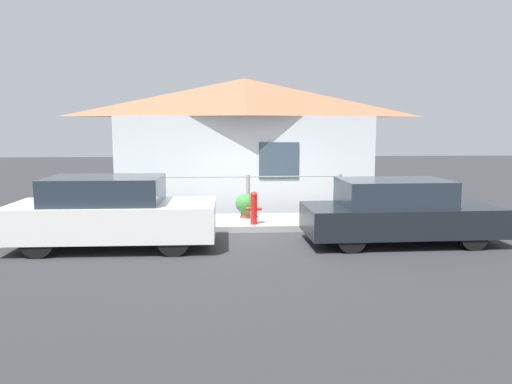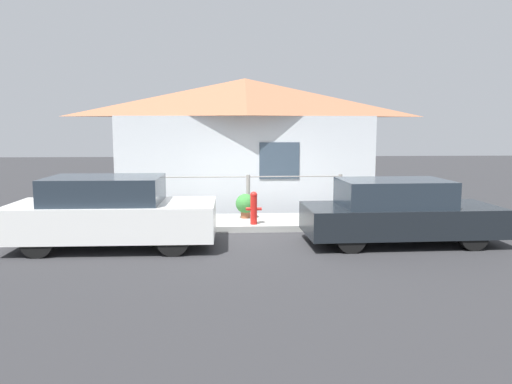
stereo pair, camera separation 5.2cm
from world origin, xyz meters
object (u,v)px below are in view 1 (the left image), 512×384
(car_right, at_px, (398,212))
(fire_hydrant, at_px, (254,207))
(potted_plant_by_fence, at_px, (155,206))
(car_left, at_px, (112,212))
(potted_plant_near_hydrant, at_px, (245,204))

(car_right, relative_size, fire_hydrant, 5.17)
(potted_plant_by_fence, bearing_deg, car_left, -102.28)
(car_right, xyz_separation_m, potted_plant_near_hydrant, (-3.06, 2.31, -0.17))
(potted_plant_near_hydrant, bearing_deg, car_right, -37.10)
(car_left, xyz_separation_m, fire_hydrant, (2.91, 1.48, -0.16))
(car_right, bearing_deg, car_left, 178.54)
(car_left, xyz_separation_m, potted_plant_by_fence, (0.52, 2.41, -0.25))
(potted_plant_by_fence, bearing_deg, car_right, -24.49)
(car_left, distance_m, potted_plant_by_fence, 2.47)
(potted_plant_near_hydrant, relative_size, potted_plant_by_fence, 1.13)
(car_left, height_order, potted_plant_near_hydrant, car_left)
(potted_plant_near_hydrant, bearing_deg, potted_plant_by_fence, 177.62)
(fire_hydrant, relative_size, potted_plant_near_hydrant, 1.27)
(fire_hydrant, height_order, potted_plant_by_fence, fire_hydrant)
(fire_hydrant, bearing_deg, potted_plant_by_fence, 158.87)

